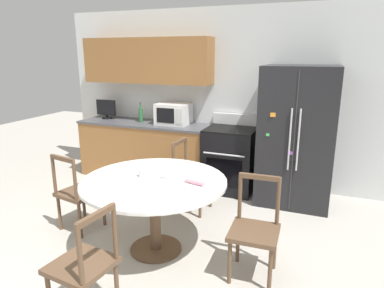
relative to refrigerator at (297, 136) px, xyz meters
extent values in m
plane|color=#B2ADA3|center=(-1.16, -2.19, -0.90)|extent=(14.00, 14.00, 0.00)
cube|color=silver|center=(-1.16, 0.46, 0.40)|extent=(5.20, 0.10, 2.60)
cube|color=#936033|center=(-2.32, 0.24, 0.94)|extent=(2.09, 0.34, 0.68)
cube|color=#936033|center=(-2.32, 0.10, -0.47)|extent=(2.09, 0.62, 0.86)
cube|color=#4C4C51|center=(-2.32, 0.10, -0.02)|extent=(2.11, 0.64, 0.03)
cube|color=black|center=(0.00, 0.00, 0.00)|extent=(0.93, 0.78, 1.81)
cube|color=#333333|center=(0.00, -0.39, 0.00)|extent=(0.01, 0.01, 1.73)
cylinder|color=silver|center=(-0.05, -0.41, 0.05)|extent=(0.02, 0.02, 0.76)
cylinder|color=silver|center=(0.05, -0.41, 0.05)|extent=(0.02, 0.02, 0.76)
cube|color=black|center=(0.01, -0.40, -0.25)|extent=(0.06, 0.02, 0.05)
cube|color=orange|center=(-0.27, -0.40, 0.33)|extent=(0.06, 0.02, 0.05)
cube|color=#3FB259|center=(-0.32, -0.40, 0.08)|extent=(0.04, 0.01, 0.03)
cube|color=purple|center=(-0.03, -0.40, -0.13)|extent=(0.05, 0.01, 0.04)
cube|color=black|center=(-0.90, 0.07, -0.45)|extent=(0.70, 0.64, 0.90)
cube|color=black|center=(-0.90, -0.25, -0.54)|extent=(0.50, 0.01, 0.40)
cylinder|color=silver|center=(-0.90, -0.28, -0.27)|extent=(0.57, 0.02, 0.02)
cube|color=black|center=(-0.90, 0.07, 0.01)|extent=(0.70, 0.64, 0.02)
cube|color=white|center=(-0.90, 0.36, 0.10)|extent=(0.70, 0.06, 0.16)
cube|color=white|center=(-1.84, 0.16, 0.16)|extent=(0.49, 0.39, 0.32)
cube|color=black|center=(-1.88, -0.04, 0.16)|extent=(0.28, 0.01, 0.22)
cube|color=silver|center=(-1.66, -0.04, 0.16)|extent=(0.10, 0.01, 0.23)
cylinder|color=black|center=(-3.06, 0.16, 0.01)|extent=(0.16, 0.16, 0.02)
cylinder|color=black|center=(-3.06, 0.16, 0.04)|extent=(0.03, 0.03, 0.04)
cube|color=black|center=(-3.06, 0.16, 0.18)|extent=(0.34, 0.05, 0.25)
cylinder|color=#2D6B38|center=(-2.38, 0.11, 0.10)|extent=(0.07, 0.07, 0.21)
cylinder|color=#2D6B38|center=(-2.38, 0.11, 0.25)|extent=(0.03, 0.03, 0.08)
cylinder|color=#262626|center=(-2.38, 0.11, 0.30)|extent=(0.03, 0.03, 0.01)
cylinder|color=white|center=(-1.17, -1.77, -0.16)|extent=(1.42, 1.42, 0.03)
cylinder|color=brown|center=(-1.17, -1.77, -0.53)|extent=(0.11, 0.11, 0.70)
cylinder|color=brown|center=(-1.17, -1.77, -0.89)|extent=(0.52, 0.52, 0.03)
cube|color=brown|center=(-1.26, -2.78, -0.47)|extent=(0.47, 0.47, 0.04)
cylinder|color=brown|center=(-1.41, -2.59, -0.70)|extent=(0.04, 0.04, 0.41)
cylinder|color=brown|center=(-1.07, -2.63, -0.70)|extent=(0.04, 0.04, 0.41)
cylinder|color=brown|center=(-1.09, -2.97, -0.23)|extent=(0.04, 0.04, 0.45)
cylinder|color=brown|center=(-1.05, -2.63, -0.23)|extent=(0.04, 0.04, 0.45)
cube|color=brown|center=(-1.07, -2.80, -0.02)|extent=(0.08, 0.35, 0.04)
cube|color=brown|center=(-2.17, -1.67, -0.47)|extent=(0.49, 0.49, 0.04)
cylinder|color=brown|center=(-2.31, -1.46, -0.70)|extent=(0.04, 0.04, 0.41)
cylinder|color=brown|center=(-1.97, -1.53, -0.70)|extent=(0.04, 0.04, 0.41)
cylinder|color=brown|center=(-2.37, -1.80, -0.70)|extent=(0.04, 0.04, 0.41)
cylinder|color=brown|center=(-2.04, -1.87, -0.70)|extent=(0.04, 0.04, 0.41)
cylinder|color=brown|center=(-2.38, -1.82, -0.23)|extent=(0.04, 0.04, 0.45)
cylinder|color=brown|center=(-2.04, -1.88, -0.23)|extent=(0.04, 0.04, 0.45)
cube|color=brown|center=(-2.21, -1.85, -0.02)|extent=(0.34, 0.10, 0.04)
cube|color=brown|center=(-1.15, -0.77, -0.47)|extent=(0.45, 0.45, 0.04)
cylinder|color=brown|center=(-0.97, -0.61, -0.70)|extent=(0.04, 0.04, 0.41)
cylinder|color=brown|center=(-0.99, -0.95, -0.70)|extent=(0.04, 0.04, 0.41)
cylinder|color=brown|center=(-1.32, -0.59, -0.70)|extent=(0.04, 0.04, 0.41)
cylinder|color=brown|center=(-1.34, -0.93, -0.70)|extent=(0.04, 0.04, 0.41)
cylinder|color=brown|center=(-1.33, -0.58, -0.23)|extent=(0.04, 0.04, 0.45)
cylinder|color=brown|center=(-1.35, -0.93, -0.23)|extent=(0.04, 0.04, 0.45)
cube|color=brown|center=(-1.34, -0.76, -0.02)|extent=(0.06, 0.35, 0.04)
cube|color=brown|center=(-0.17, -1.83, -0.47)|extent=(0.44, 0.44, 0.04)
cylinder|color=brown|center=(0.01, -2.00, -0.70)|extent=(0.04, 0.04, 0.41)
cylinder|color=brown|center=(-0.33, -2.01, -0.70)|extent=(0.04, 0.04, 0.41)
cylinder|color=brown|center=(0.00, -1.66, -0.70)|extent=(0.04, 0.04, 0.41)
cylinder|color=brown|center=(-0.35, -1.67, -0.70)|extent=(0.04, 0.04, 0.41)
cylinder|color=brown|center=(0.00, -1.64, -0.23)|extent=(0.04, 0.04, 0.45)
cylinder|color=brown|center=(-0.35, -1.65, -0.23)|extent=(0.04, 0.04, 0.45)
cube|color=brown|center=(-0.17, -1.65, -0.02)|extent=(0.35, 0.05, 0.04)
cylinder|color=silver|center=(-1.31, -1.73, -0.10)|extent=(0.08, 0.08, 0.09)
cylinder|color=red|center=(-1.31, -1.73, -0.12)|extent=(0.07, 0.07, 0.05)
cylinder|color=pink|center=(-0.76, -1.73, -0.12)|extent=(0.21, 0.10, 0.05)
cube|color=white|center=(-1.07, -1.55, -0.14)|extent=(0.27, 0.33, 0.01)
cube|color=beige|center=(-1.07, -1.55, -0.13)|extent=(0.29, 0.35, 0.01)
cube|color=silver|center=(-1.07, -1.55, -0.12)|extent=(0.31, 0.36, 0.01)
camera|label=1|loc=(0.31, -4.54, 1.05)|focal=32.00mm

